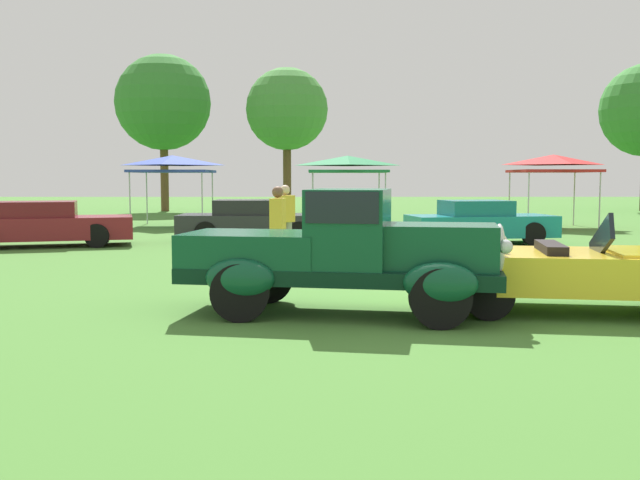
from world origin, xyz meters
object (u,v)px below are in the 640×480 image
Objects in this scene: show_car_teal at (480,222)px; canopy_tent_left_field at (173,163)px; neighbor_convertible at (590,270)px; spectator_near_truck at (285,220)px; feature_pickup_truck at (344,251)px; spectator_between_cars at (278,227)px; show_car_burgundy at (43,224)px; canopy_tent_right_field at (553,162)px; show_car_charcoal at (254,221)px; canopy_tent_center_field at (348,163)px.

canopy_tent_left_field reaches higher than show_car_teal.
spectator_near_truck is at bearing 125.34° from neighbor_convertible.
feature_pickup_truck reaches higher than show_car_teal.
neighbor_convertible is at bearing -41.29° from spectator_between_cars.
spectator_between_cars is at bearing -40.04° from show_car_burgundy.
show_car_burgundy is 17.86m from canopy_tent_right_field.
show_car_teal is at bearing -5.07° from show_car_charcoal.
show_car_burgundy is 5.73m from show_car_charcoal.
feature_pickup_truck reaches higher than neighbor_convertible.
canopy_tent_center_field is 1.07× the size of canopy_tent_right_field.
show_car_burgundy is 1.12× the size of show_car_charcoal.
neighbor_convertible is 6.01m from spectator_between_cars.
show_car_burgundy is 2.88× the size of spectator_between_cars.
feature_pickup_truck is at bearing -51.35° from show_car_burgundy.
spectator_near_truck is 2.35m from spectator_between_cars.
canopy_tent_left_field reaches higher than neighbor_convertible.
neighbor_convertible is 20.28m from canopy_tent_left_field.
feature_pickup_truck is 3.42m from neighbor_convertible.
spectator_near_truck is 0.56× the size of canopy_tent_center_field.
neighbor_convertible is 12.23m from show_car_charcoal.
neighbor_convertible is at bearing -94.64° from show_car_teal.
show_car_charcoal is at bearing 103.55° from spectator_near_truck.
feature_pickup_truck is at bearing -92.67° from canopy_tent_center_field.
spectator_between_cars is (6.63, -5.58, 0.31)m from show_car_burgundy.
canopy_tent_right_field is at bearing 53.56° from spectator_between_cars.
canopy_tent_left_field reaches higher than show_car_burgundy.
show_car_charcoal is 6.44m from show_car_teal.
spectator_between_cars is at bearing -81.26° from show_car_charcoal.
spectator_between_cars is at bearing -90.95° from spectator_near_truck.
canopy_tent_right_field reaches higher than feature_pickup_truck.
neighbor_convertible is at bearing -62.87° from show_car_charcoal.
canopy_tent_right_field is (8.44, 17.02, 1.56)m from feature_pickup_truck.
feature_pickup_truck reaches higher than show_car_charcoal.
spectator_near_truck is at bearing -67.50° from canopy_tent_left_field.
canopy_tent_right_field is (5.03, 16.88, 1.84)m from neighbor_convertible.
neighbor_convertible is 1.50× the size of canopy_tent_center_field.
canopy_tent_right_field is at bearing 24.42° from show_car_burgundy.
canopy_tent_left_field reaches higher than spectator_near_truck.
spectator_near_truck is 14.30m from canopy_tent_right_field.
canopy_tent_center_field is at bearing 82.19° from spectator_between_cars.
feature_pickup_truck is 4.25m from spectator_between_cars.
show_car_burgundy is at bearing 154.17° from spectator_near_truck.
show_car_burgundy is 1.62× the size of canopy_tent_center_field.
spectator_near_truck is 0.60× the size of canopy_tent_right_field.
canopy_tent_left_field is 14.36m from canopy_tent_right_field.
show_car_teal is at bearing 3.70° from show_car_burgundy.
canopy_tent_left_field is 0.98× the size of canopy_tent_center_field.
spectator_near_truck is at bearing -76.45° from show_car_charcoal.
canopy_tent_center_field is at bearing 2.88° from canopy_tent_left_field.
show_car_charcoal is 1.48× the size of canopy_tent_left_field.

